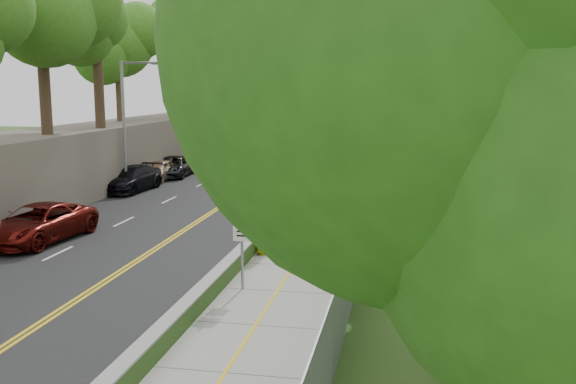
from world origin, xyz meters
The scene contains 24 objects.
ground centered at (0.00, 0.00, 0.00)m, with size 140.00×140.00×0.00m, color #33511E.
road centered at (-5.40, 15.00, 0.02)m, with size 11.20×66.00×0.04m, color black.
sidewalk centered at (2.55, 15.00, 0.03)m, with size 4.20×66.00×0.05m, color gray.
jersey_barrier centered at (0.25, 15.00, 0.30)m, with size 0.42×66.00×0.60m, color #63C628.
rock_embankment centered at (-13.50, 15.00, 2.00)m, with size 5.00×66.00×4.00m, color #595147.
chainlink_fence centered at (4.65, 15.00, 1.00)m, with size 0.04×66.00×2.00m, color slate.
trees_embankment centered at (-13.00, 15.00, 10.50)m, with size 6.40×66.00×13.00m, color #3D781E, non-canonical shape.
trees_fenceside centered at (7.00, 15.00, 7.00)m, with size 7.00×66.00×14.00m, color #387921, non-canonical shape.
streetlight centered at (-10.46, 14.00, 4.64)m, with size 2.52×0.22×8.00m.
signpost centered at (1.05, -3.02, 1.96)m, with size 0.62×0.09×3.10m.
construction_barrel centered at (4.30, 24.79, 0.52)m, with size 0.58×0.58×0.95m, color #D64B12.
concrete_block centered at (4.30, 3.00, 0.48)m, with size 1.28×0.96×0.86m, color gray.
car_2 centered at (-9.00, 1.62, 0.83)m, with size 2.61×5.65×1.57m, color #570D0A.
car_3 centered at (-10.60, 14.57, 0.81)m, with size 2.17×5.34×1.55m, color black.
car_4 centered at (-10.60, 18.86, 0.76)m, with size 1.69×4.21×1.43m, color tan.
car_5 centered at (-10.10, 25.74, 0.73)m, with size 1.46×4.18×1.38m, color #9EA0A6.
car_6 centered at (-10.34, 21.14, 0.76)m, with size 2.39×5.18×1.44m, color black.
car_7 centered at (-9.96, 26.19, 0.87)m, with size 2.32×5.70×1.65m, color maroon.
car_8 centered at (-9.81, 33.92, 0.71)m, with size 1.58×3.92×1.34m, color silver.
painter_0 centered at (0.75, 1.38, 0.95)m, with size 0.88×0.57×1.80m, color gold.
painter_1 centered at (0.93, 8.38, 0.83)m, with size 0.57×0.37×1.56m, color silver.
painter_2 centered at (1.45, 8.36, 0.83)m, with size 0.76×0.59×1.56m, color black.
painter_3 centered at (1.45, 3.63, 0.82)m, with size 0.99×0.57×1.54m, color maroon.
person_far centered at (4.14, 16.70, 1.02)m, with size 1.13×0.47×1.93m, color black.
Camera 1 is at (6.15, -22.33, 6.59)m, focal length 40.00 mm.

